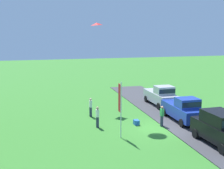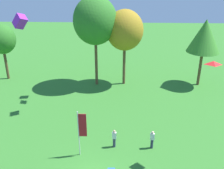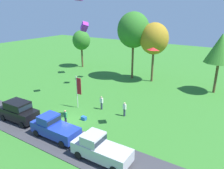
# 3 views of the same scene
# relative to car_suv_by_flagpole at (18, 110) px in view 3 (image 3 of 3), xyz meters

# --- Properties ---
(ground_plane) EXTENTS (120.00, 120.00, 0.00)m
(ground_plane) POSITION_rel_car_suv_by_flagpole_xyz_m (4.49, 2.66, -1.30)
(ground_plane) COLOR #337528
(pavement_strip) EXTENTS (36.00, 4.40, 0.06)m
(pavement_strip) POSITION_rel_car_suv_by_flagpole_xyz_m (4.49, -0.09, -1.27)
(pavement_strip) COLOR #38383D
(pavement_strip) RESTS_ON ground
(car_suv_by_flagpole) EXTENTS (4.67, 2.20, 2.28)m
(car_suv_by_flagpole) POSITION_rel_car_suv_by_flagpole_xyz_m (0.00, 0.00, 0.00)
(car_suv_by_flagpole) COLOR black
(car_suv_by_flagpole) RESTS_ON ground
(car_pickup_mid_row) EXTENTS (5.00, 2.05, 2.14)m
(car_pickup_mid_row) POSITION_rel_car_suv_by_flagpole_xyz_m (5.63, -0.17, -0.19)
(car_pickup_mid_row) COLOR #1E389E
(car_pickup_mid_row) RESTS_ON ground
(car_pickup_far_end) EXTENTS (5.03, 2.12, 2.14)m
(car_pickup_far_end) POSITION_rel_car_suv_by_flagpole_xyz_m (11.25, -0.52, -0.19)
(car_pickup_far_end) COLOR #B7B7BC
(car_pickup_far_end) RESTS_ON ground
(person_on_lawn) EXTENTS (0.36, 0.24, 1.71)m
(person_on_lawn) POSITION_rel_car_suv_by_flagpole_xyz_m (9.19, 7.28, -0.42)
(person_on_lawn) COLOR #2D334C
(person_on_lawn) RESTS_ON ground
(person_beside_suv) EXTENTS (0.36, 0.24, 1.71)m
(person_beside_suv) POSITION_rel_car_suv_by_flagpole_xyz_m (4.88, 2.17, -0.42)
(person_beside_suv) COLOR #2D334C
(person_beside_suv) RESTS_ON ground
(person_watching_sky) EXTENTS (0.36, 0.24, 1.71)m
(person_watching_sky) POSITION_rel_car_suv_by_flagpole_xyz_m (5.94, 7.32, -0.42)
(person_watching_sky) COLOR #2D334C
(person_watching_sky) RESTS_ON ground
(tree_center_back) EXTENTS (3.61, 3.61, 7.61)m
(tree_center_back) POSITION_rel_car_suv_by_flagpole_xyz_m (-9.36, 22.05, 4.30)
(tree_center_back) COLOR brown
(tree_center_back) RESTS_ON ground
(tree_left_of_center) EXTENTS (5.38, 5.38, 11.35)m
(tree_left_of_center) POSITION_rel_car_suv_by_flagpole_xyz_m (3.22, 20.64, 7.07)
(tree_left_of_center) COLOR brown
(tree_left_of_center) RESTS_ON ground
(tree_far_left) EXTENTS (4.61, 4.61, 9.74)m
(tree_far_left) POSITION_rel_car_suv_by_flagpole_xyz_m (6.83, 20.93, 5.88)
(tree_far_left) COLOR brown
(tree_far_left) RESTS_ON ground
(tree_lone_near) EXTENTS (4.09, 4.09, 8.63)m
(tree_lone_near) POSITION_rel_car_suv_by_flagpole_xyz_m (16.68, 20.94, 5.25)
(tree_lone_near) COLOR brown
(tree_lone_near) RESTS_ON ground
(flag_banner) EXTENTS (0.71, 0.08, 4.15)m
(flag_banner) POSITION_rel_car_suv_by_flagpole_xyz_m (3.33, 6.16, 1.33)
(flag_banner) COLOR silver
(flag_banner) RESTS_ON ground
(cooler_box) EXTENTS (0.56, 0.40, 0.40)m
(cooler_box) POSITION_rel_car_suv_by_flagpole_xyz_m (5.81, 4.04, -1.10)
(cooler_box) COLOR blue
(cooler_box) RESTS_ON ground
(kite_box_near_flag) EXTENTS (1.98, 1.62, 1.95)m
(kite_box_near_flag) POSITION_rel_car_suv_by_flagpole_xyz_m (-4.94, 17.84, 7.49)
(kite_box_near_flag) COLOR purple
(kite_diamond_mid_center) EXTENTS (0.96, 0.89, 0.32)m
(kite_diamond_mid_center) POSITION_rel_car_suv_by_flagpole_xyz_m (12.75, 5.94, 7.06)
(kite_diamond_mid_center) COLOR red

